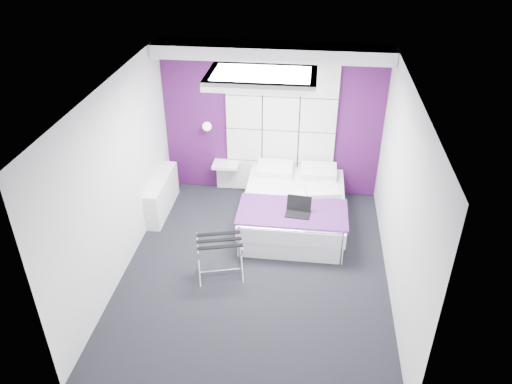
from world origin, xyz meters
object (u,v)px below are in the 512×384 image
nightstand (226,165)px  laptop (298,209)px  bed (294,208)px  luggage_rack (220,257)px  radiator (162,195)px  wall_lamp (207,126)px

nightstand → laptop: size_ratio=1.24×
bed → luggage_rack: (-0.92, -1.35, 0.01)m
luggage_rack → radiator: bearing=114.8°
wall_lamp → luggage_rack: size_ratio=0.25×
wall_lamp → radiator: (-0.64, -0.76, -0.92)m
nightstand → luggage_rack: luggage_rack is taller
wall_lamp → laptop: wall_lamp is taller
wall_lamp → bed: size_ratio=0.08×
luggage_rack → nightstand: bearing=82.5°
bed → laptop: laptop is taller
wall_lamp → luggage_rack: bearing=-75.3°
bed → nightstand: size_ratio=4.38×
radiator → laptop: 2.33m
bed → nightstand: bed is taller
radiator → laptop: (2.22, -0.62, 0.30)m
wall_lamp → radiator: bearing=-130.1°
wall_lamp → bed: (1.50, -0.88, -0.94)m
wall_lamp → laptop: bearing=-41.2°
wall_lamp → bed: 1.98m
wall_lamp → nightstand: size_ratio=0.34×
radiator → bed: 2.15m
wall_lamp → nightstand: 0.75m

